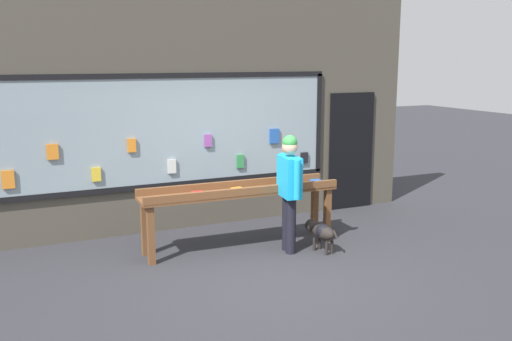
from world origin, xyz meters
TOP-DOWN VIEW (x-y plane):
  - ground_plane at (0.00, 0.00)m, footprint 40.00×40.00m
  - shopfront_facade at (-0.00, 2.39)m, footprint 7.39×0.29m
  - display_table_main at (-0.00, 1.05)m, footprint 2.88×0.65m
  - person_browsing at (0.56, 0.59)m, footprint 0.27×0.66m
  - small_dog at (0.98, 0.41)m, footprint 0.29×0.62m

SIDE VIEW (x-z plane):
  - ground_plane at x=0.00m, z-range 0.00..0.00m
  - small_dog at x=0.98m, z-range 0.08..0.50m
  - display_table_main at x=0.00m, z-range 0.29..1.23m
  - person_browsing at x=0.56m, z-range 0.14..1.81m
  - shopfront_facade at x=0.00m, z-range -0.03..3.75m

